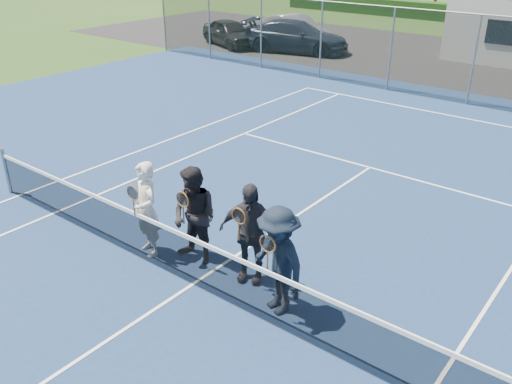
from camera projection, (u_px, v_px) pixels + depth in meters
court_surface at (193, 285)px, 9.19m from camera, size 30.00×30.00×0.02m
tarmac_carpark at (429, 58)px, 25.56m from camera, size 40.00×12.00×0.01m
car_a at (230, 33)px, 28.02m from camera, size 4.23×2.87×1.34m
car_b at (294, 30)px, 28.33m from camera, size 4.75×2.86×1.48m
car_c at (296, 36)px, 26.55m from camera, size 5.56×3.39×1.51m
court_markings at (193, 284)px, 9.18m from camera, size 11.03×23.83×0.01m
tennis_net at (191, 259)px, 8.96m from camera, size 11.68×0.08×1.10m
perimeter_fence at (474, 60)px, 18.08m from camera, size 30.07×0.07×3.02m
player_a at (147, 209)px, 9.72m from camera, size 0.76×0.61×1.80m
player_b at (195, 216)px, 9.50m from camera, size 0.89×0.70×1.80m
player_c at (250, 233)px, 8.96m from camera, size 1.14×0.80×1.80m
player_d at (278, 261)px, 8.20m from camera, size 1.33×1.05×1.80m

